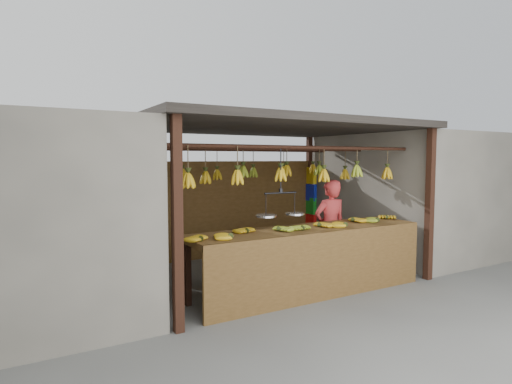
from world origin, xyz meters
TOP-DOWN VIEW (x-y plane):
  - ground at (0.00, 0.00)m, footprint 80.00×80.00m
  - stall at (0.00, 0.33)m, footprint 4.30×3.30m
  - neighbor_left at (-3.60, 0.00)m, footprint 3.00×3.00m
  - neighbor_right at (3.60, 0.00)m, footprint 3.00×3.00m
  - counter at (0.01, -1.23)m, footprint 3.49×0.78m
  - hanging_bananas at (-0.00, -0.00)m, footprint 3.60×2.24m
  - balance_scale at (-0.38, -1.00)m, footprint 0.72×0.27m
  - vendor at (0.82, -0.60)m, footprint 0.58×0.41m
  - bag_bundles at (1.94, 1.35)m, footprint 0.08×0.26m

SIDE VIEW (x-z plane):
  - ground at x=0.00m, z-range 0.00..0.00m
  - counter at x=0.01m, z-range 0.23..1.19m
  - vendor at x=0.82m, z-range 0.00..1.52m
  - bag_bundles at x=1.94m, z-range 0.34..1.67m
  - balance_scale at x=-0.38m, z-range 0.68..1.60m
  - neighbor_left at x=-3.60m, z-range 0.00..2.30m
  - neighbor_right at x=3.60m, z-range 0.00..2.30m
  - hanging_bananas at x=0.00m, z-range 1.43..1.80m
  - stall at x=0.00m, z-range 0.77..3.17m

